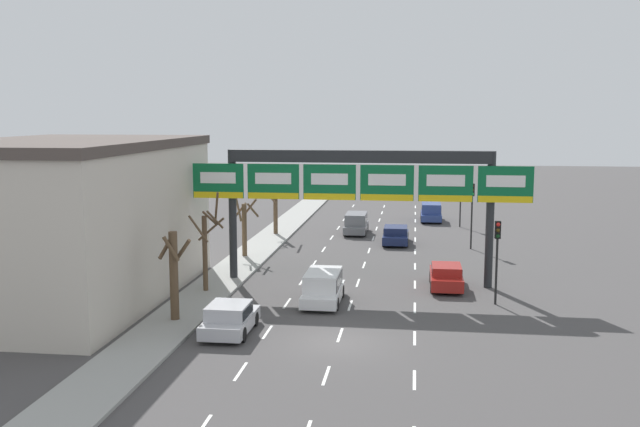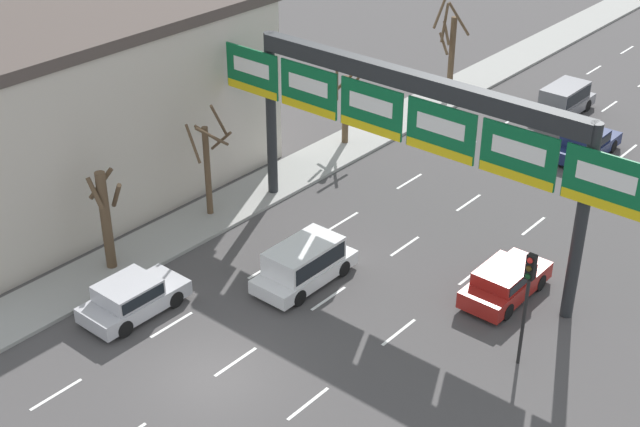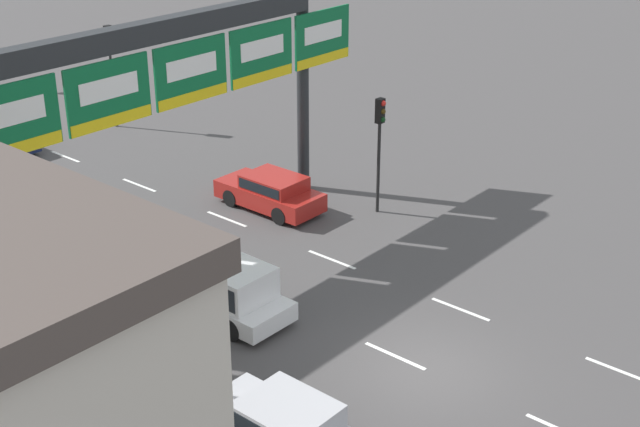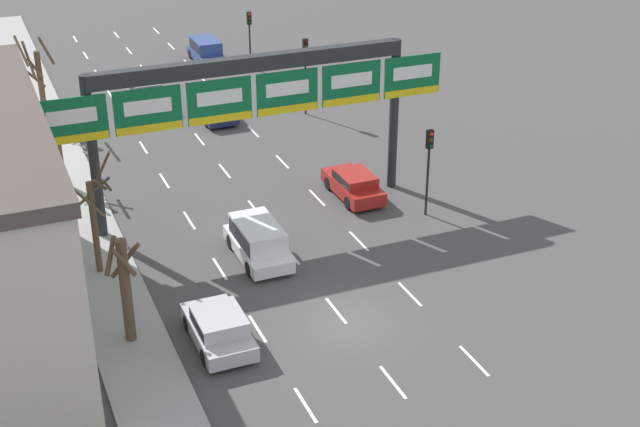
{
  "view_description": "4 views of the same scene",
  "coord_description": "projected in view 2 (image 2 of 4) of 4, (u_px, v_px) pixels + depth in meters",
  "views": [
    {
      "loc": [
        3.17,
        -29.51,
        9.77
      ],
      "look_at": [
        -1.9,
        8.48,
        4.41
      ],
      "focal_mm": 40.0,
      "sensor_mm": 36.0,
      "label": 1
    },
    {
      "loc": [
        17.85,
        -15.61,
        19.44
      ],
      "look_at": [
        -0.42,
        5.98,
        3.58
      ],
      "focal_mm": 50.0,
      "sensor_mm": 36.0,
      "label": 2
    },
    {
      "loc": [
        -16.94,
        -10.8,
        13.47
      ],
      "look_at": [
        1.44,
        4.92,
        2.63
      ],
      "focal_mm": 50.0,
      "sensor_mm": 36.0,
      "label": 3
    },
    {
      "loc": [
        -12.08,
        -26.41,
        19.17
      ],
      "look_at": [
        1.41,
        6.08,
        1.73
      ],
      "focal_mm": 50.0,
      "sensor_mm": 36.0,
      "label": 4
    }
  ],
  "objects": [
    {
      "name": "lane_dashes",
      "position": [
        438.0,
        224.0,
        38.95
      ],
      "size": [
        6.72,
        67.0,
        0.01
      ],
      "color": "white",
      "rests_on": "ground_plane"
    },
    {
      "name": "sidewalk_left",
      "position": [
        71.0,
        288.0,
        34.43
      ],
      "size": [
        2.8,
        110.0,
        0.15
      ],
      "color": "#999993",
      "rests_on": "ground_plane"
    },
    {
      "name": "building_near",
      "position": [
        66.0,
        102.0,
        40.02
      ],
      "size": [
        10.64,
        17.51,
        8.46
      ],
      "color": "beige",
      "rests_on": "ground_plane"
    },
    {
      "name": "tree_bare_third",
      "position": [
        106.0,
        215.0,
        34.57
      ],
      "size": [
        1.54,
        1.23,
        4.19
      ],
      "color": "brown",
      "rests_on": "sidewalk_left"
    },
    {
      "name": "traffic_light_far_end",
      "position": [
        528.0,
        287.0,
        29.06
      ],
      "size": [
        0.3,
        0.35,
        4.35
      ],
      "color": "black",
      "rests_on": "ground_plane"
    },
    {
      "name": "car_silver",
      "position": [
        132.0,
        297.0,
        32.75
      ],
      "size": [
        1.93,
        4.01,
        1.4
      ],
      "color": "#B7B7BC",
      "rests_on": "ground_plane"
    },
    {
      "name": "sign_gantry",
      "position": [
        409.0,
        113.0,
        34.16
      ],
      "size": [
        19.29,
        0.7,
        7.73
      ],
      "color": "#232628",
      "rests_on": "ground_plane"
    },
    {
      "name": "car_red",
      "position": [
        505.0,
        281.0,
        33.68
      ],
      "size": [
        1.8,
        4.19,
        1.37
      ],
      "color": "maroon",
      "rests_on": "ground_plane"
    },
    {
      "name": "tree_bare_second",
      "position": [
        450.0,
        46.0,
        50.65
      ],
      "size": [
        2.13,
        1.82,
        5.6
      ],
      "color": "brown",
      "rests_on": "sidewalk_left"
    },
    {
      "name": "car_navy",
      "position": [
        586.0,
        143.0,
        44.52
      ],
      "size": [
        1.91,
        4.35,
        1.36
      ],
      "color": "#19234C",
      "rests_on": "ground_plane"
    },
    {
      "name": "suv_grey",
      "position": [
        564.0,
        98.0,
        49.15
      ],
      "size": [
        1.82,
        4.36,
        1.7
      ],
      "color": "slate",
      "rests_on": "ground_plane"
    },
    {
      "name": "tree_bare_closest",
      "position": [
        346.0,
        103.0,
        44.97
      ],
      "size": [
        1.7,
        1.77,
        4.29
      ],
      "color": "brown",
      "rests_on": "sidewalk_left"
    },
    {
      "name": "tree_bare_furthest",
      "position": [
        209.0,
        160.0,
        38.16
      ],
      "size": [
        1.76,
        1.93,
        5.48
      ],
      "color": "brown",
      "rests_on": "sidewalk_left"
    },
    {
      "name": "ground_plane",
      "position": [
        215.0,
        376.0,
        29.96
      ],
      "size": [
        220.0,
        220.0,
        0.0
      ],
      "primitive_type": "plane",
      "color": "#474444"
    },
    {
      "name": "suv_white",
      "position": [
        304.0,
        262.0,
        34.47
      ],
      "size": [
        1.9,
        4.42,
        1.7
      ],
      "color": "silver",
      "rests_on": "ground_plane"
    }
  ]
}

